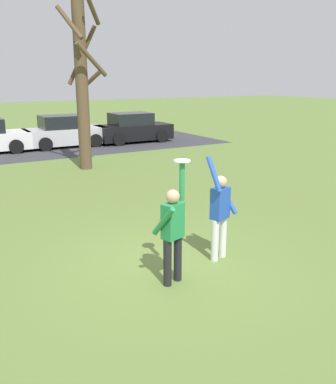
{
  "coord_description": "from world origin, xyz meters",
  "views": [
    {
      "loc": [
        -3.67,
        -6.1,
        3.38
      ],
      "look_at": [
        0.32,
        0.66,
        1.23
      ],
      "focal_mm": 38.81,
      "sensor_mm": 36.0,
      "label": 1
    }
  ],
  "objects_px": {
    "person_catcher": "(173,229)",
    "field_cone_orange": "(162,222)",
    "parked_car_black": "(133,129)",
    "bare_tree_tall": "(82,82)",
    "person_defender": "(220,210)",
    "parked_car_silver": "(65,132)",
    "frisbee_disc": "(182,161)"
  },
  "relations": [
    {
      "from": "person_catcher",
      "to": "field_cone_orange",
      "type": "relative_size",
      "value": 6.5
    },
    {
      "from": "parked_car_black",
      "to": "bare_tree_tall",
      "type": "height_order",
      "value": "bare_tree_tall"
    },
    {
      "from": "person_defender",
      "to": "field_cone_orange",
      "type": "bearing_deg",
      "value": -103.11
    },
    {
      "from": "person_defender",
      "to": "parked_car_silver",
      "type": "bearing_deg",
      "value": -113.26
    },
    {
      "from": "person_defender",
      "to": "bare_tree_tall",
      "type": "distance_m",
      "value": 9.63
    },
    {
      "from": "parked_car_silver",
      "to": "field_cone_orange",
      "type": "bearing_deg",
      "value": -96.96
    },
    {
      "from": "frisbee_disc",
      "to": "field_cone_orange",
      "type": "distance_m",
      "value": 3.15
    },
    {
      "from": "parked_car_silver",
      "to": "person_catcher",
      "type": "bearing_deg",
      "value": -99.92
    },
    {
      "from": "person_catcher",
      "to": "person_defender",
      "type": "bearing_deg",
      "value": 0.0
    },
    {
      "from": "parked_car_black",
      "to": "field_cone_orange",
      "type": "bearing_deg",
      "value": -112.45
    },
    {
      "from": "field_cone_orange",
      "to": "bare_tree_tall",
      "type": "bearing_deg",
      "value": 83.48
    },
    {
      "from": "frisbee_disc",
      "to": "bare_tree_tall",
      "type": "distance_m",
      "value": 9.88
    },
    {
      "from": "person_catcher",
      "to": "person_defender",
      "type": "xyz_separation_m",
      "value": [
        1.28,
        0.39,
        -0.0
      ]
    },
    {
      "from": "parked_car_black",
      "to": "field_cone_orange",
      "type": "relative_size",
      "value": 12.89
    },
    {
      "from": "person_catcher",
      "to": "bare_tree_tall",
      "type": "xyz_separation_m",
      "value": [
        1.98,
        9.72,
        2.28
      ]
    },
    {
      "from": "person_catcher",
      "to": "field_cone_orange",
      "type": "bearing_deg",
      "value": 47.27
    },
    {
      "from": "person_catcher",
      "to": "frisbee_disc",
      "type": "height_order",
      "value": "frisbee_disc"
    },
    {
      "from": "frisbee_disc",
      "to": "field_cone_orange",
      "type": "xyz_separation_m",
      "value": [
        0.93,
        2.31,
        -1.93
      ]
    },
    {
      "from": "person_catcher",
      "to": "parked_car_silver",
      "type": "height_order",
      "value": "person_catcher"
    },
    {
      "from": "person_defender",
      "to": "parked_car_black",
      "type": "relative_size",
      "value": 0.5
    },
    {
      "from": "person_catcher",
      "to": "field_cone_orange",
      "type": "xyz_separation_m",
      "value": [
        1.14,
        2.38,
        -0.82
      ]
    },
    {
      "from": "person_defender",
      "to": "frisbee_disc",
      "type": "xyz_separation_m",
      "value": [
        -1.06,
        -0.33,
        1.11
      ]
    },
    {
      "from": "person_catcher",
      "to": "parked_car_black",
      "type": "xyz_separation_m",
      "value": [
        6.6,
        15.11,
        -0.25
      ]
    },
    {
      "from": "parked_car_silver",
      "to": "bare_tree_tall",
      "type": "bearing_deg",
      "value": -98.48
    },
    {
      "from": "parked_car_silver",
      "to": "field_cone_orange",
      "type": "xyz_separation_m",
      "value": [
        -1.77,
        -13.08,
        -0.57
      ]
    },
    {
      "from": "person_defender",
      "to": "frisbee_disc",
      "type": "distance_m",
      "value": 1.57
    },
    {
      "from": "person_catcher",
      "to": "field_cone_orange",
      "type": "distance_m",
      "value": 2.76
    },
    {
      "from": "parked_car_silver",
      "to": "parked_car_black",
      "type": "relative_size",
      "value": 1.0
    },
    {
      "from": "person_catcher",
      "to": "person_defender",
      "type": "height_order",
      "value": "person_catcher"
    },
    {
      "from": "parked_car_black",
      "to": "field_cone_orange",
      "type": "height_order",
      "value": "parked_car_black"
    },
    {
      "from": "bare_tree_tall",
      "to": "field_cone_orange",
      "type": "distance_m",
      "value": 8.01
    },
    {
      "from": "frisbee_disc",
      "to": "parked_car_black",
      "type": "height_order",
      "value": "frisbee_disc"
    }
  ]
}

